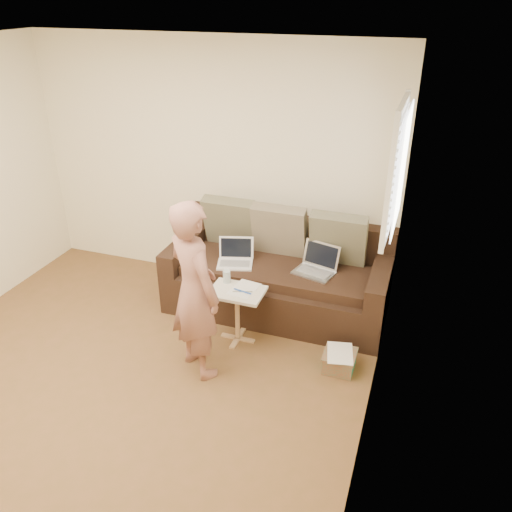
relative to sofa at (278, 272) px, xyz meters
name	(u,v)px	position (x,y,z in m)	size (l,w,h in m)	color
floor	(106,402)	(-0.90, -1.77, -0.42)	(4.50, 4.50, 0.00)	brown
ceiling	(46,61)	(-0.90, -1.77, 2.18)	(4.50, 4.50, 0.00)	white
wall_back	(211,166)	(-0.90, 0.48, 0.87)	(4.00, 4.00, 0.00)	beige
wall_right	(373,313)	(1.10, -1.77, 0.87)	(4.50, 4.50, 0.00)	beige
window_blinds	(398,169)	(1.05, -0.27, 1.28)	(0.12, 0.88, 1.08)	white
sofa	(278,272)	(0.00, 0.00, 0.00)	(2.20, 0.95, 0.85)	black
pillow_left	(230,222)	(-0.60, 0.25, 0.37)	(0.55, 0.14, 0.55)	brown
pillow_mid	(280,231)	(-0.05, 0.21, 0.37)	(0.55, 0.14, 0.55)	#665F49
pillow_right	(338,239)	(0.55, 0.21, 0.37)	(0.55, 0.14, 0.55)	brown
laptop_silver	(314,273)	(0.38, -0.07, 0.10)	(0.37, 0.27, 0.25)	#B7BABC
laptop_white	(235,265)	(-0.40, -0.16, 0.10)	(0.35, 0.25, 0.25)	white
person	(195,290)	(-0.37, -1.13, 0.36)	(0.58, 0.39, 1.58)	#955152
side_table	(237,315)	(-0.19, -0.63, -0.16)	(0.49, 0.34, 0.54)	silver
drinking_glass	(227,277)	(-0.34, -0.53, 0.17)	(0.07, 0.07, 0.12)	silver
scissors	(242,292)	(-0.13, -0.65, 0.12)	(0.18, 0.10, 0.02)	silver
paper_on_table	(244,289)	(-0.14, -0.59, 0.12)	(0.21, 0.30, 0.00)	white
striped_box	(339,361)	(0.80, -0.75, -0.34)	(0.28, 0.28, 0.18)	#BD371C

